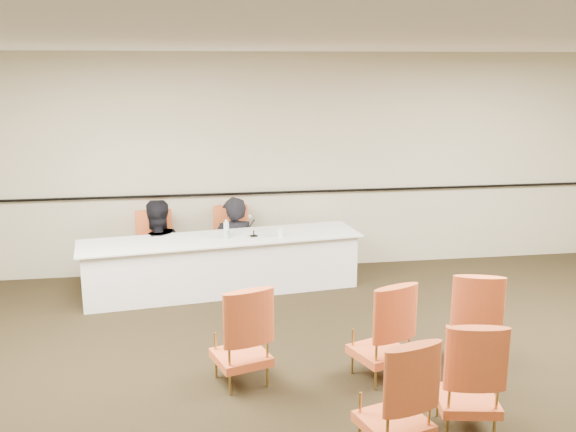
# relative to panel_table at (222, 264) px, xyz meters

# --- Properties ---
(floor) EXTENTS (10.00, 10.00, 0.00)m
(floor) POSITION_rel_panel_table_xyz_m (1.05, -3.14, -0.35)
(floor) COLOR black
(floor) RESTS_ON ground
(ceiling) EXTENTS (10.00, 10.00, 0.00)m
(ceiling) POSITION_rel_panel_table_xyz_m (1.05, -3.14, 2.65)
(ceiling) COLOR silver
(ceiling) RESTS_ON ground
(wall_back) EXTENTS (10.00, 0.04, 3.00)m
(wall_back) POSITION_rel_panel_table_xyz_m (1.05, 0.86, 1.15)
(wall_back) COLOR beige
(wall_back) RESTS_ON ground
(wall_rail) EXTENTS (9.80, 0.04, 0.03)m
(wall_rail) POSITION_rel_panel_table_xyz_m (1.05, 0.82, 0.75)
(wall_rail) COLOR black
(wall_rail) RESTS_ON wall_back
(panel_table) EXTENTS (3.60, 1.27, 0.71)m
(panel_table) POSITION_rel_panel_table_xyz_m (0.00, 0.00, 0.00)
(panel_table) COLOR white
(panel_table) RESTS_ON ground
(panelist_main) EXTENTS (0.66, 0.47, 1.68)m
(panelist_main) POSITION_rel_panel_table_xyz_m (0.19, 0.56, -0.08)
(panelist_main) COLOR black
(panelist_main) RESTS_ON ground
(panelist_main_chair) EXTENTS (0.56, 0.56, 0.95)m
(panelist_main_chair) POSITION_rel_panel_table_xyz_m (0.19, 0.56, 0.12)
(panelist_main_chair) COLOR #DA5C27
(panelist_main_chair) RESTS_ON ground
(panelist_second) EXTENTS (0.95, 0.85, 1.61)m
(panelist_second) POSITION_rel_panel_table_xyz_m (-0.84, 0.43, -0.03)
(panelist_second) COLOR black
(panelist_second) RESTS_ON ground
(panelist_second_chair) EXTENTS (0.56, 0.56, 0.95)m
(panelist_second_chair) POSITION_rel_panel_table_xyz_m (-0.84, 0.43, 0.12)
(panelist_second_chair) COLOR #DA5C27
(panelist_second_chair) RESTS_ON ground
(papers) EXTENTS (0.32, 0.25, 0.00)m
(papers) POSITION_rel_panel_table_xyz_m (0.47, -0.03, 0.36)
(papers) COLOR white
(papers) RESTS_ON panel_table
(microphone) EXTENTS (0.13, 0.20, 0.27)m
(microphone) POSITION_rel_panel_table_xyz_m (0.41, -0.02, 0.49)
(microphone) COLOR black
(microphone) RESTS_ON panel_table
(water_bottle) EXTENTS (0.10, 0.10, 0.24)m
(water_bottle) POSITION_rel_panel_table_xyz_m (0.06, -0.02, 0.47)
(water_bottle) COLOR teal
(water_bottle) RESTS_ON panel_table
(drinking_glass) EXTENTS (0.09, 0.09, 0.10)m
(drinking_glass) POSITION_rel_panel_table_xyz_m (0.05, -0.08, 0.40)
(drinking_glass) COLOR silver
(drinking_glass) RESTS_ON panel_table
(coffee_cup) EXTENTS (0.10, 0.10, 0.11)m
(coffee_cup) POSITION_rel_panel_table_xyz_m (0.74, -0.08, 0.41)
(coffee_cup) COLOR white
(coffee_cup) RESTS_ON panel_table
(aud_chair_front_left) EXTENTS (0.63, 0.63, 0.95)m
(aud_chair_front_left) POSITION_rel_panel_table_xyz_m (0.03, -2.47, 0.12)
(aud_chair_front_left) COLOR #DA5C27
(aud_chair_front_left) RESTS_ON ground
(aud_chair_front_mid) EXTENTS (0.64, 0.64, 0.95)m
(aud_chair_front_mid) POSITION_rel_panel_table_xyz_m (1.31, -2.57, 0.12)
(aud_chair_front_mid) COLOR #DA5C27
(aud_chair_front_mid) RESTS_ON ground
(aud_chair_front_right) EXTENTS (0.62, 0.62, 0.95)m
(aud_chair_front_right) POSITION_rel_panel_table_xyz_m (2.27, -2.42, 0.12)
(aud_chair_front_right) COLOR #DA5C27
(aud_chair_front_right) RESTS_ON ground
(aud_chair_back_mid) EXTENTS (0.62, 0.62, 0.95)m
(aud_chair_back_mid) POSITION_rel_panel_table_xyz_m (1.06, -3.74, 0.12)
(aud_chair_back_mid) COLOR #DA5C27
(aud_chair_back_mid) RESTS_ON ground
(aud_chair_back_right) EXTENTS (0.58, 0.58, 0.95)m
(aud_chair_back_right) POSITION_rel_panel_table_xyz_m (1.73, -3.51, 0.12)
(aud_chair_back_right) COLOR #DA5C27
(aud_chair_back_right) RESTS_ON ground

